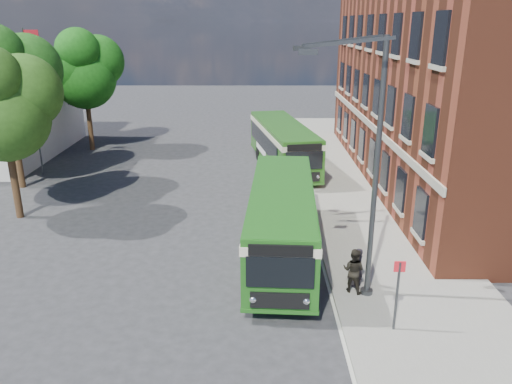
{
  "coord_description": "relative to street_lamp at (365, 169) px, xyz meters",
  "views": [
    {
      "loc": [
        1.27,
        -17.72,
        9.38
      ],
      "look_at": [
        1.23,
        3.18,
        2.2
      ],
      "focal_mm": 35.0,
      "sensor_mm": 36.0,
      "label": 1
    }
  ],
  "objects": [
    {
      "name": "ground",
      "position": [
        -4.84,
        2.0,
        -4.79
      ],
      "size": [
        120.0,
        120.0,
        0.0
      ],
      "primitive_type": "plane",
      "color": "#2B2B2E",
      "rests_on": "ground"
    },
    {
      "name": "pavement",
      "position": [
        2.16,
        10.0,
        -4.72
      ],
      "size": [
        6.0,
        48.0,
        0.15
      ],
      "primitive_type": "cube",
      "color": "gray",
      "rests_on": "ground"
    },
    {
      "name": "kerb_line",
      "position": [
        -0.89,
        10.0,
        -4.79
      ],
      "size": [
        0.12,
        48.0,
        0.01
      ],
      "primitive_type": "cube",
      "color": "beige",
      "rests_on": "ground"
    },
    {
      "name": "brick_office",
      "position": [
        9.16,
        14.0,
        2.18
      ],
      "size": [
        12.1,
        26.0,
        14.2
      ],
      "color": "brown",
      "rests_on": "ground"
    },
    {
      "name": "flagpole",
      "position": [
        -17.29,
        15.0,
        0.15
      ],
      "size": [
        0.95,
        0.1,
        9.0
      ],
      "color": "#35383A",
      "rests_on": "ground"
    },
    {
      "name": "street_lamp",
      "position": [
        0.0,
        0.0,
        0.0
      ],
      "size": [
        2.96,
        2.38,
        9.0
      ],
      "color": "#35383A",
      "rests_on": "ground"
    },
    {
      "name": "bus_stop_sign",
      "position": [
        0.76,
        -2.2,
        -3.28
      ],
      "size": [
        0.35,
        0.08,
        2.52
      ],
      "color": "#35383A",
      "rests_on": "ground"
    },
    {
      "name": "bus_front",
      "position": [
        -2.54,
        3.28,
        -2.96
      ],
      "size": [
        3.16,
        10.5,
        3.02
      ],
      "color": "#206019",
      "rests_on": "ground"
    },
    {
      "name": "bus_rear",
      "position": [
        -1.84,
        16.48,
        -2.96
      ],
      "size": [
        4.39,
        10.72,
        3.02
      ],
      "color": "#255C18",
      "rests_on": "ground"
    },
    {
      "name": "pedestrian_a",
      "position": [
        0.08,
        0.5,
        -3.88
      ],
      "size": [
        0.66,
        0.62,
        1.51
      ],
      "primitive_type": "imported",
      "rotation": [
        0.0,
        0.0,
        3.8
      ],
      "color": "black",
      "rests_on": "pavement"
    },
    {
      "name": "pedestrian_b",
      "position": [
        -0.12,
        0.15,
        -3.81
      ],
      "size": [
        1.01,
        0.95,
        1.66
      ],
      "primitive_type": "imported",
      "rotation": [
        0.0,
        0.0,
        2.62
      ],
      "color": "black",
      "rests_on": "pavement"
    },
    {
      "name": "tree_left",
      "position": [
        -15.47,
        7.63,
        0.95
      ],
      "size": [
        5.01,
        4.77,
        8.47
      ],
      "color": "#392715",
      "rests_on": "ground"
    },
    {
      "name": "tree_mid",
      "position": [
        -17.46,
        12.41,
        1.54
      ],
      "size": [
        5.53,
        5.25,
        9.33
      ],
      "color": "#392715",
      "rests_on": "ground"
    },
    {
      "name": "tree_right",
      "position": [
        -16.17,
        21.62,
        1.32
      ],
      "size": [
        5.33,
        5.07,
        9.0
      ],
      "color": "#392715",
      "rests_on": "ground"
    }
  ]
}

